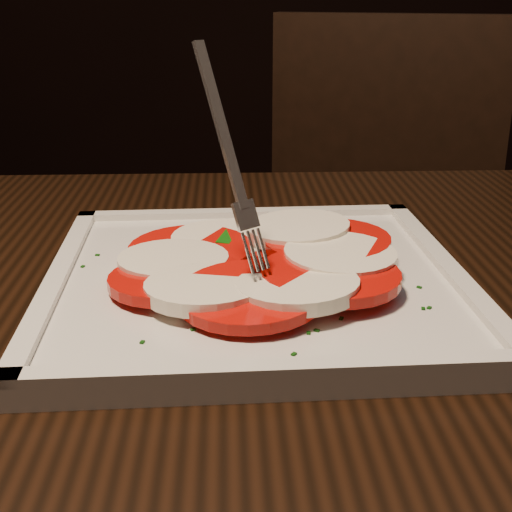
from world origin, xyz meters
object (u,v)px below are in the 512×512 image
at_px(chair, 371,250).
at_px(plate, 256,283).
at_px(table, 304,414).
at_px(fork, 221,154).

xyz_separation_m(chair, plate, (-0.19, -0.69, 0.22)).
distance_m(table, plate, 0.11).
height_order(chair, plate, chair).
distance_m(table, chair, 0.73).
relative_size(chair, fork, 6.20).
bearing_deg(table, fork, -176.17).
distance_m(table, fork, 0.22).
bearing_deg(chair, plate, -89.13).
xyz_separation_m(table, plate, (-0.04, 0.02, 0.11)).
distance_m(chair, fork, 0.81).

